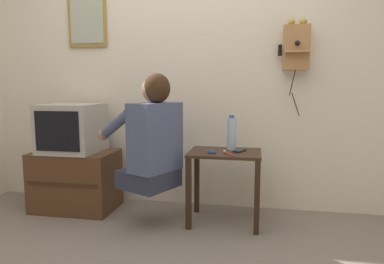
{
  "coord_description": "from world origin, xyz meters",
  "views": [
    {
      "loc": [
        0.6,
        -1.78,
        1.07
      ],
      "look_at": [
        0.12,
        0.8,
        0.73
      ],
      "focal_mm": 32.0,
      "sensor_mm": 36.0,
      "label": 1
    }
  ],
  "objects_px": {
    "cell_phone_held": "(212,152)",
    "cell_phone_spare": "(239,151)",
    "wall_phone_antique": "(296,47)",
    "toothbrush": "(228,153)",
    "person": "(152,137)",
    "television": "(72,128)",
    "water_bottle": "(231,133)",
    "framed_picture": "(87,20)"
  },
  "relations": [
    {
      "from": "cell_phone_held",
      "to": "cell_phone_spare",
      "type": "xyz_separation_m",
      "value": [
        0.21,
        0.07,
        0.0
      ]
    },
    {
      "from": "wall_phone_antique",
      "to": "cell_phone_held",
      "type": "distance_m",
      "value": 1.11
    },
    {
      "from": "wall_phone_antique",
      "to": "cell_phone_spare",
      "type": "height_order",
      "value": "wall_phone_antique"
    },
    {
      "from": "wall_phone_antique",
      "to": "toothbrush",
      "type": "height_order",
      "value": "wall_phone_antique"
    },
    {
      "from": "person",
      "to": "toothbrush",
      "type": "relative_size",
      "value": 6.28
    },
    {
      "from": "cell_phone_held",
      "to": "television",
      "type": "bearing_deg",
      "value": 165.83
    },
    {
      "from": "water_bottle",
      "to": "toothbrush",
      "type": "distance_m",
      "value": 0.23
    },
    {
      "from": "person",
      "to": "cell_phone_spare",
      "type": "height_order",
      "value": "person"
    },
    {
      "from": "toothbrush",
      "to": "cell_phone_held",
      "type": "bearing_deg",
      "value": 123.73
    },
    {
      "from": "television",
      "to": "toothbrush",
      "type": "xyz_separation_m",
      "value": [
        1.36,
        -0.16,
        -0.14
      ]
    },
    {
      "from": "television",
      "to": "cell_phone_spare",
      "type": "bearing_deg",
      "value": -1.45
    },
    {
      "from": "wall_phone_antique",
      "to": "framed_picture",
      "type": "relative_size",
      "value": 1.62
    },
    {
      "from": "person",
      "to": "cell_phone_held",
      "type": "xyz_separation_m",
      "value": [
        0.43,
        0.13,
        -0.12
      ]
    },
    {
      "from": "wall_phone_antique",
      "to": "cell_phone_spare",
      "type": "bearing_deg",
      "value": -144.29
    },
    {
      "from": "cell_phone_held",
      "to": "cell_phone_spare",
      "type": "distance_m",
      "value": 0.22
    },
    {
      "from": "cell_phone_spare",
      "to": "water_bottle",
      "type": "relative_size",
      "value": 0.5
    },
    {
      "from": "cell_phone_held",
      "to": "framed_picture",
      "type": "bearing_deg",
      "value": 151.56
    },
    {
      "from": "television",
      "to": "cell_phone_spare",
      "type": "xyz_separation_m",
      "value": [
        1.44,
        -0.04,
        -0.14
      ]
    },
    {
      "from": "framed_picture",
      "to": "toothbrush",
      "type": "height_order",
      "value": "framed_picture"
    },
    {
      "from": "cell_phone_held",
      "to": "toothbrush",
      "type": "relative_size",
      "value": 0.96
    },
    {
      "from": "toothbrush",
      "to": "television",
      "type": "bearing_deg",
      "value": 138.58
    },
    {
      "from": "framed_picture",
      "to": "water_bottle",
      "type": "bearing_deg",
      "value": -11.67
    },
    {
      "from": "television",
      "to": "cell_phone_spare",
      "type": "relative_size",
      "value": 3.4
    },
    {
      "from": "wall_phone_antique",
      "to": "framed_picture",
      "type": "distance_m",
      "value": 1.87
    },
    {
      "from": "cell_phone_spare",
      "to": "toothbrush",
      "type": "bearing_deg",
      "value": -98.08
    },
    {
      "from": "person",
      "to": "framed_picture",
      "type": "bearing_deg",
      "value": 80.36
    },
    {
      "from": "toothbrush",
      "to": "water_bottle",
      "type": "bearing_deg",
      "value": 53.15
    },
    {
      "from": "water_bottle",
      "to": "television",
      "type": "bearing_deg",
      "value": -178.45
    },
    {
      "from": "water_bottle",
      "to": "toothbrush",
      "type": "xyz_separation_m",
      "value": [
        -0.01,
        -0.2,
        -0.12
      ]
    },
    {
      "from": "framed_picture",
      "to": "cell_phone_spare",
      "type": "relative_size",
      "value": 3.51
    },
    {
      "from": "toothbrush",
      "to": "framed_picture",
      "type": "bearing_deg",
      "value": 125.78
    },
    {
      "from": "cell_phone_spare",
      "to": "cell_phone_held",
      "type": "bearing_deg",
      "value": -137.26
    },
    {
      "from": "framed_picture",
      "to": "cell_phone_spare",
      "type": "bearing_deg",
      "value": -13.94
    },
    {
      "from": "framed_picture",
      "to": "toothbrush",
      "type": "distance_m",
      "value": 1.8
    },
    {
      "from": "wall_phone_antique",
      "to": "cell_phone_spare",
      "type": "xyz_separation_m",
      "value": [
        -0.43,
        -0.31,
        -0.82
      ]
    },
    {
      "from": "television",
      "to": "water_bottle",
      "type": "bearing_deg",
      "value": 1.55
    },
    {
      "from": "framed_picture",
      "to": "television",
      "type": "bearing_deg",
      "value": -93.19
    },
    {
      "from": "cell_phone_held",
      "to": "toothbrush",
      "type": "bearing_deg",
      "value": -30.72
    },
    {
      "from": "television",
      "to": "cell_phone_held",
      "type": "relative_size",
      "value": 3.55
    },
    {
      "from": "person",
      "to": "cell_phone_spare",
      "type": "relative_size",
      "value": 6.3
    },
    {
      "from": "wall_phone_antique",
      "to": "framed_picture",
      "type": "height_order",
      "value": "framed_picture"
    },
    {
      "from": "person",
      "to": "cell_phone_held",
      "type": "bearing_deg",
      "value": -47.58
    }
  ]
}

